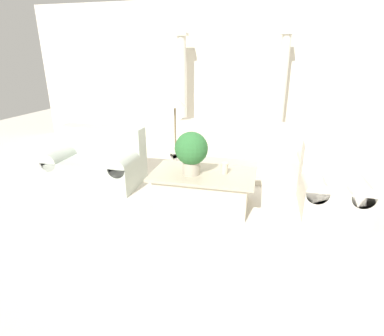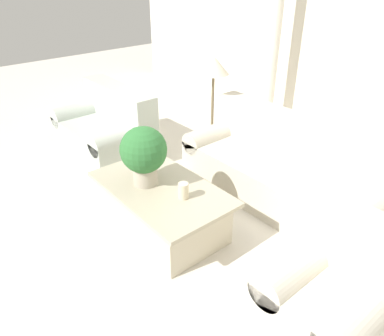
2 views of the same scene
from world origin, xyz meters
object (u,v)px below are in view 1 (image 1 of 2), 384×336
Objects in this scene: potted_plant at (191,150)px; loveseat at (98,162)px; sofa_long at (243,155)px; floor_lamp at (175,105)px; armchair at (332,186)px; coffee_table at (203,189)px.

loveseat is at bearing 163.57° from potted_plant.
potted_plant is (-0.60, -1.44, 0.47)m from sofa_long.
sofa_long is 4.07× the size of potted_plant.
floor_lamp reaches higher than armchair.
potted_plant is 0.42× the size of floor_lamp.
coffee_table is at bearing -107.99° from sofa_long.
potted_plant reaches higher than coffee_table.
potted_plant is at bearing -16.43° from loveseat.
armchair is (1.29, -1.10, 0.00)m from sofa_long.
floor_lamp is at bearing 113.99° from potted_plant.
coffee_table is at bearing -60.17° from floor_lamp.
loveseat is at bearing -136.79° from floor_lamp.
sofa_long is at bearing 72.01° from coffee_table.
armchair reaches higher than coffee_table.
armchair is (1.88, 0.34, -0.47)m from potted_plant.
sofa_long is 2.73× the size of armchair.
coffee_table is 1.03× the size of floor_lamp.
armchair is at bearing -2.60° from loveseat.
armchair is (3.60, -0.16, -0.01)m from loveseat.
floor_lamp is (-0.67, 1.50, 0.36)m from potted_plant.
coffee_table is at bearing -13.12° from loveseat.
armchair is at bearing 10.35° from potted_plant.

